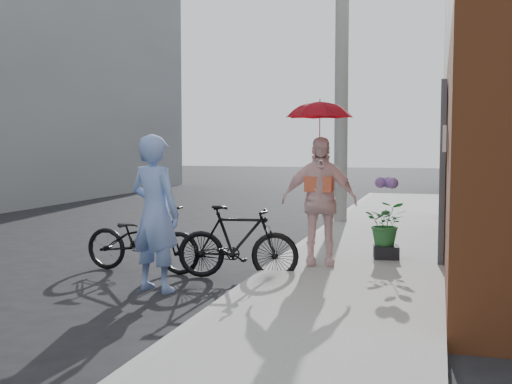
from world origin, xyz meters
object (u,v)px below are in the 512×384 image
at_px(utility_pole, 342,60).
at_px(kimono_woman, 319,201).
at_px(officer, 155,213).
at_px(planter, 386,252).
at_px(bike_right, 238,242).
at_px(bike_left, 143,239).

relative_size(utility_pole, kimono_woman, 4.03).
relative_size(officer, planter, 5.37).
bearing_deg(utility_pole, bike_right, -95.09).
bearing_deg(bike_right, kimono_woman, -62.92).
bearing_deg(bike_right, officer, 134.23).
bearing_deg(bike_left, officer, -143.69).
xyz_separation_m(kimono_woman, planter, (0.85, 0.71, -0.78)).
xyz_separation_m(bike_left, kimono_woman, (2.35, 0.59, 0.54)).
relative_size(utility_pole, officer, 3.74).
distance_m(bike_left, kimono_woman, 2.48).
xyz_separation_m(officer, bike_right, (0.73, 0.94, -0.46)).
distance_m(officer, bike_left, 1.30).
relative_size(kimono_woman, planter, 4.98).
bearing_deg(utility_pole, planter, -72.96).
distance_m(officer, kimono_woman, 2.32).
distance_m(bike_left, bike_right, 1.40).
xyz_separation_m(bike_right, planter, (1.80, 1.37, -0.27)).
distance_m(utility_pole, planter, 5.52).
height_order(officer, bike_right, officer).
xyz_separation_m(utility_pole, officer, (-1.23, -6.55, -2.56)).
xyz_separation_m(utility_pole, kimono_woman, (0.45, -4.95, -2.51)).
bearing_deg(bike_left, kimono_woman, -72.84).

